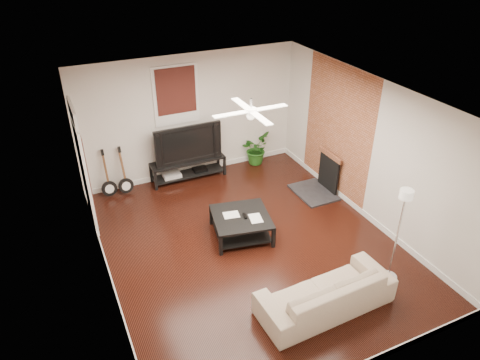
% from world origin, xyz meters
% --- Properties ---
extents(room, '(5.01, 6.01, 2.81)m').
position_xyz_m(room, '(0.00, 0.00, 1.40)').
color(room, black).
rests_on(room, ground).
extents(brick_accent, '(0.02, 2.20, 2.80)m').
position_xyz_m(brick_accent, '(2.49, 1.00, 1.40)').
color(brick_accent, '#9E5533').
rests_on(brick_accent, floor).
extents(fireplace, '(0.80, 1.10, 0.92)m').
position_xyz_m(fireplace, '(2.20, 1.00, 0.46)').
color(fireplace, black).
rests_on(fireplace, floor).
extents(window_back, '(1.00, 0.06, 1.30)m').
position_xyz_m(window_back, '(-0.30, 2.97, 1.95)').
color(window_back, '#3E1610').
rests_on(window_back, wall_back).
extents(door_left, '(0.08, 1.00, 2.50)m').
position_xyz_m(door_left, '(-2.46, 1.90, 1.25)').
color(door_left, white).
rests_on(door_left, wall_left).
extents(tv_stand, '(1.69, 0.45, 0.47)m').
position_xyz_m(tv_stand, '(-0.20, 2.78, 0.24)').
color(tv_stand, black).
rests_on(tv_stand, floor).
extents(tv, '(1.52, 0.20, 0.87)m').
position_xyz_m(tv, '(-0.20, 2.80, 0.91)').
color(tv, black).
rests_on(tv, tv_stand).
extents(coffee_table, '(1.22, 1.22, 0.43)m').
position_xyz_m(coffee_table, '(-0.02, 0.31, 0.22)').
color(coffee_table, black).
rests_on(coffee_table, floor).
extents(sofa, '(2.13, 0.90, 0.61)m').
position_xyz_m(sofa, '(0.36, -1.88, 0.31)').
color(sofa, '#C9B196').
rests_on(sofa, floor).
extents(floor_lamp, '(0.29, 0.29, 1.72)m').
position_xyz_m(floor_lamp, '(1.71, -1.78, 0.86)').
color(floor_lamp, white).
rests_on(floor_lamp, floor).
extents(potted_plant, '(0.89, 0.90, 0.75)m').
position_xyz_m(potted_plant, '(1.53, 2.82, 0.38)').
color(potted_plant, '#225B1A').
rests_on(potted_plant, floor).
extents(guitar_left, '(0.33, 0.24, 1.06)m').
position_xyz_m(guitar_left, '(-2.00, 2.75, 0.53)').
color(guitar_left, black).
rests_on(guitar_left, floor).
extents(guitar_right, '(0.35, 0.27, 1.06)m').
position_xyz_m(guitar_right, '(-1.65, 2.72, 0.53)').
color(guitar_right, black).
rests_on(guitar_right, floor).
extents(ceiling_fan, '(1.24, 1.24, 0.32)m').
position_xyz_m(ceiling_fan, '(0.00, 0.00, 2.60)').
color(ceiling_fan, white).
rests_on(ceiling_fan, ceiling).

